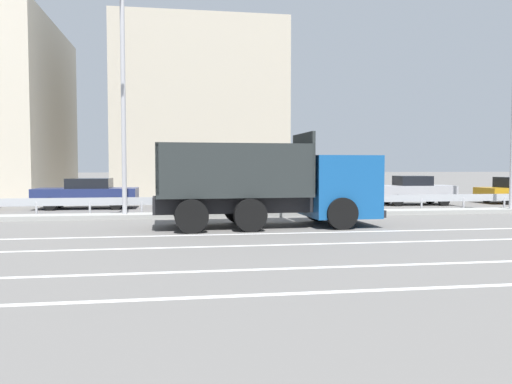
# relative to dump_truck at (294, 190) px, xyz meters

# --- Properties ---
(ground_plane) EXTENTS (320.00, 320.00, 0.00)m
(ground_plane) POSITION_rel_dump_truck_xyz_m (-1.31, 1.15, -1.24)
(ground_plane) COLOR #605E5B
(lane_strip_0) EXTENTS (62.27, 0.16, 0.01)m
(lane_strip_0) POSITION_rel_dump_truck_xyz_m (-1.02, -1.83, -1.23)
(lane_strip_0) COLOR silver
(lane_strip_0) RESTS_ON ground_plane
(lane_strip_1) EXTENTS (62.27, 0.16, 0.01)m
(lane_strip_1) POSITION_rel_dump_truck_xyz_m (-1.02, -4.03, -1.23)
(lane_strip_1) COLOR silver
(lane_strip_1) RESTS_ON ground_plane
(lane_strip_2) EXTENTS (62.27, 0.16, 0.01)m
(lane_strip_2) POSITION_rel_dump_truck_xyz_m (-1.02, -7.01, -1.23)
(lane_strip_2) COLOR silver
(lane_strip_2) RESTS_ON ground_plane
(lane_strip_3) EXTENTS (62.27, 0.16, 0.01)m
(lane_strip_3) POSITION_rel_dump_truck_xyz_m (-1.02, -8.95, -1.23)
(lane_strip_3) COLOR silver
(lane_strip_3) RESTS_ON ground_plane
(median_island) EXTENTS (34.25, 1.10, 0.18)m
(median_island) POSITION_rel_dump_truck_xyz_m (-1.31, 3.43, -1.15)
(median_island) COLOR gray
(median_island) RESTS_ON ground_plane
(median_guardrail) EXTENTS (62.27, 0.09, 0.78)m
(median_guardrail) POSITION_rel_dump_truck_xyz_m (-1.31, 4.30, -0.67)
(median_guardrail) COLOR #9EA0A5
(median_guardrail) RESTS_ON ground_plane
(dump_truck) EXTENTS (7.64, 2.98, 3.18)m
(dump_truck) POSITION_rel_dump_truck_xyz_m (0.00, 0.00, 0.00)
(dump_truck) COLOR #144C8C
(dump_truck) RESTS_ON ground_plane
(median_road_sign) EXTENTS (0.79, 0.16, 2.59)m
(median_road_sign) POSITION_rel_dump_truck_xyz_m (-4.42, 3.43, 0.15)
(median_road_sign) COLOR white
(median_road_sign) RESTS_ON ground_plane
(street_lamp_1) EXTENTS (0.71, 2.54, 9.27)m
(street_lamp_1) POSITION_rel_dump_truck_xyz_m (-6.01, 3.12, 3.92)
(street_lamp_1) COLOR #ADADB2
(street_lamp_1) RESTS_ON ground_plane
(parked_car_3) EXTENTS (4.82, 2.01, 1.47)m
(parked_car_3) POSITION_rel_dump_truck_xyz_m (-8.28, 8.43, -0.49)
(parked_car_3) COLOR navy
(parked_car_3) RESTS_ON ground_plane
(parked_car_4) EXTENTS (4.13, 2.10, 1.47)m
(parked_car_4) POSITION_rel_dump_truck_xyz_m (-2.42, 8.74, -0.48)
(parked_car_4) COLOR navy
(parked_car_4) RESTS_ON ground_plane
(parked_car_5) EXTENTS (4.29, 1.95, 1.46)m
(parked_car_5) POSITION_rel_dump_truck_xyz_m (2.60, 8.64, -0.50)
(parked_car_5) COLOR #B27A14
(parked_car_5) RESTS_ON ground_plane
(parked_car_6) EXTENTS (4.11, 2.01, 1.55)m
(parked_car_6) POSITION_rel_dump_truck_xyz_m (8.50, 8.20, -0.46)
(parked_car_6) COLOR #A3A3A8
(parked_car_6) RESTS_ON ground_plane
(background_building_1) EXTENTS (12.23, 11.59, 12.44)m
(background_building_1) POSITION_rel_dump_truck_xyz_m (-2.28, 23.00, 4.98)
(background_building_1) COLOR #B7AD99
(background_building_1) RESTS_ON ground_plane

